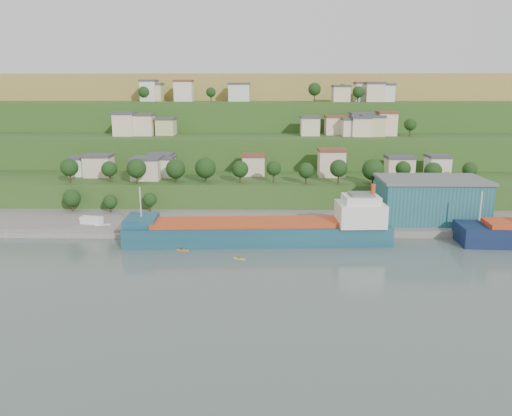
{
  "coord_description": "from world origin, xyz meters",
  "views": [
    {
      "loc": [
        -0.3,
        -118.67,
        40.14
      ],
      "look_at": [
        -2.85,
        15.0,
        8.47
      ],
      "focal_mm": 35.0,
      "sensor_mm": 36.0,
      "label": 1
    }
  ],
  "objects_px": {
    "cargo_ship_near": "(266,232)",
    "caravan": "(92,222)",
    "warehouse": "(430,199)",
    "kayak_orange": "(183,250)"
  },
  "relations": [
    {
      "from": "warehouse",
      "to": "kayak_orange",
      "type": "height_order",
      "value": "warehouse"
    },
    {
      "from": "warehouse",
      "to": "caravan",
      "type": "height_order",
      "value": "warehouse"
    },
    {
      "from": "caravan",
      "to": "kayak_orange",
      "type": "relative_size",
      "value": 1.93
    },
    {
      "from": "cargo_ship_near",
      "to": "warehouse",
      "type": "xyz_separation_m",
      "value": [
        49.03,
        17.47,
        5.53
      ]
    },
    {
      "from": "cargo_ship_near",
      "to": "warehouse",
      "type": "bearing_deg",
      "value": 16.67
    },
    {
      "from": "cargo_ship_near",
      "to": "caravan",
      "type": "bearing_deg",
      "value": 164.84
    },
    {
      "from": "cargo_ship_near",
      "to": "warehouse",
      "type": "relative_size",
      "value": 2.3
    },
    {
      "from": "cargo_ship_near",
      "to": "caravan",
      "type": "distance_m",
      "value": 52.4
    },
    {
      "from": "cargo_ship_near",
      "to": "warehouse",
      "type": "distance_m",
      "value": 52.34
    },
    {
      "from": "cargo_ship_near",
      "to": "kayak_orange",
      "type": "distance_m",
      "value": 22.9
    }
  ]
}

